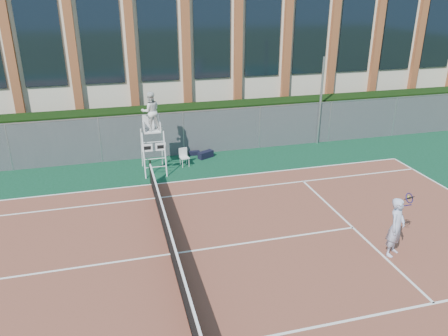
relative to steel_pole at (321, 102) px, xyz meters
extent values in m
plane|color=#233814|center=(-9.30, -8.70, -2.30)|extent=(120.00, 120.00, 0.00)
cube|color=#0C371D|center=(-9.30, -7.70, -2.30)|extent=(36.00, 20.00, 0.01)
cube|color=brown|center=(-9.30, -8.70, -2.28)|extent=(23.77, 10.97, 0.02)
cylinder|color=black|center=(-9.30, -3.10, -1.75)|extent=(0.10, 0.10, 1.10)
cube|color=black|center=(-9.30, -8.70, -1.84)|extent=(0.03, 11.00, 0.86)
cube|color=white|center=(-9.30, -8.70, -1.39)|extent=(0.06, 11.20, 0.07)
cube|color=black|center=(-9.30, 1.30, -1.20)|extent=(40.00, 1.40, 2.20)
cube|color=beige|center=(-9.30, 9.30, 1.70)|extent=(44.00, 10.00, 8.00)
cylinder|color=#9EA0A5|center=(0.00, 0.00, 0.00)|extent=(0.12, 0.12, 4.61)
cylinder|color=white|center=(-9.47, -2.22, -1.33)|extent=(0.06, 0.56, 2.03)
cylinder|color=white|center=(-8.53, -2.22, -1.33)|extent=(0.06, 0.56, 2.03)
cylinder|color=white|center=(-9.47, -1.18, -1.33)|extent=(0.06, 0.56, 2.03)
cylinder|color=white|center=(-8.53, -1.18, -1.33)|extent=(0.06, 0.56, 2.03)
cube|color=white|center=(-9.00, -1.70, -0.37)|extent=(0.73, 0.62, 0.06)
cube|color=white|center=(-9.00, -1.41, -0.01)|extent=(0.73, 0.05, 0.62)
cube|color=white|center=(-9.29, -2.12, -0.99)|extent=(0.46, 0.03, 0.35)
cube|color=white|center=(-8.71, -2.12, -0.99)|extent=(0.46, 0.03, 0.35)
imported|color=white|center=(-9.00, -1.65, 0.52)|extent=(0.91, 0.75, 1.71)
cube|color=silver|center=(-7.55, -1.43, -1.88)|extent=(0.46, 0.46, 0.04)
cube|color=silver|center=(-7.58, -1.25, -1.65)|extent=(0.40, 0.11, 0.42)
cylinder|color=silver|center=(-7.68, -1.62, -2.09)|extent=(0.03, 0.03, 0.40)
cylinder|color=silver|center=(-7.36, -1.56, -2.09)|extent=(0.03, 0.03, 0.40)
cylinder|color=silver|center=(-7.74, -1.30, -2.09)|extent=(0.03, 0.03, 0.40)
cylinder|color=silver|center=(-7.42, -1.25, -2.09)|extent=(0.03, 0.03, 0.40)
cube|color=black|center=(-6.35, -0.63, -2.13)|extent=(0.84, 0.63, 0.33)
cube|color=black|center=(-6.82, -0.10, -2.19)|extent=(0.52, 0.24, 0.21)
imported|color=silver|center=(-2.57, -10.47, -1.31)|extent=(0.84, 0.77, 1.92)
torus|color=#1B144D|center=(-2.06, -10.22, -0.51)|extent=(0.38, 0.30, 0.30)
sphere|color=#CCE533|center=(-1.96, -10.04, -0.56)|extent=(0.07, 0.07, 0.07)
camera|label=1|loc=(-10.69, -20.40, 5.42)|focal=35.00mm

